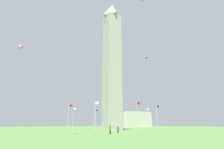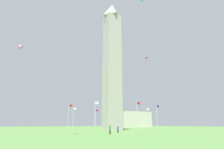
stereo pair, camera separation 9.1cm
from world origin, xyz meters
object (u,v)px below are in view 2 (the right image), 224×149
Objects in this scene: flagpole_s at (69,116)px; kite_pink_delta at (20,47)px; obelisk_monument at (112,61)px; flagpole_se at (73,117)px; flagpole_n at (147,117)px; flagpole_w at (137,115)px; person_green_shirt at (110,129)px; flagpole_ne at (123,118)px; person_blue_shirt at (118,129)px; flagpole_nw at (157,116)px; flagpole_sw at (95,115)px; kite_red_diamond at (146,58)px; flagpole_e at (96,118)px; distant_building at (128,119)px.

flagpole_s is 24.80m from kite_pink_delta.
flagpole_se is (-10.06, 10.12, -19.13)m from obelisk_monument.
flagpole_n is 1.00× the size of flagpole_w.
obelisk_monument reaches higher than person_green_shirt.
flagpole_ne is 44.68m from kite_pink_delta.
obelisk_monument is at bearing -6.76° from person_blue_shirt.
person_blue_shirt is at bearing -156.78° from flagpole_nw.
flagpole_se is at bearing 134.82° from obelisk_monument.
obelisk_monument is at bearing -4.82° from kite_pink_delta.
flagpole_s is 4.29× the size of person_green_shirt.
person_green_shirt is (-1.55, -11.80, -3.31)m from flagpole_sw.
flagpole_ne is 20.24m from flagpole_nw.
flagpole_se is 1.00× the size of flagpole_sw.
obelisk_monument is at bearing 128.77° from kite_red_diamond.
flagpole_se is 20.24m from flagpole_sw.
obelisk_monument is 29.66m from person_blue_shirt.
flagpole_se is at bearing 21.76° from kite_pink_delta.
kite_pink_delta reaches higher than flagpole_se.
kite_pink_delta is at bearing 162.29° from flagpole_nw.
flagpole_s is at bearing 11.44° from person_green_shirt.
flagpole_s is 4.61× the size of person_blue_shirt.
kite_pink_delta is at bearing -157.98° from flagpole_e.
kite_pink_delta is at bearing -169.01° from flagpole_ne.
obelisk_monument is 23.86m from flagpole_se.
flagpole_n is 51.42m from distant_building.
person_green_shirt is (-11.67, -7.61, -3.31)m from flagpole_w.
flagpole_n is 20.24m from flagpole_w.
flagpole_e is at bearing 157.50° from flagpole_ne.
flagpole_w is (10.12, -24.43, 0.00)m from flagpole_se.
flagpole_e is at bearing 89.75° from obelisk_monument.
kite_pink_delta reaches higher than flagpole_sw.
flagpole_nw is at bearing -112.50° from flagpole_n.
flagpole_ne is 1.00× the size of flagpole_nw.
distant_building is at bearing 65.85° from flagpole_n.
flagpole_e is 4.29× the size of person_green_shirt.
flagpole_sw is 72.94m from distant_building.
obelisk_monument is 6.12× the size of flagpole_n.
flagpole_ne is at bearing 90.00° from flagpole_nw.
person_green_shirt is (-21.79, -32.04, -3.31)m from flagpole_ne.
kite_pink_delta is at bearing 150.20° from flagpole_w.
flagpole_nw is at bearing -113.86° from distant_building.
obelisk_monument reaches higher than flagpole_ne.
flagpole_w reaches higher than person_blue_shirt.
flagpole_e is 1.00× the size of flagpole_nw.
flagpole_n is 20.24m from flagpole_e.
obelisk_monument reaches higher than distant_building.
flagpole_n is (14.37, 0.00, -19.13)m from obelisk_monument.
kite_red_diamond is at bearing -51.23° from obelisk_monument.
flagpole_e is 26.44m from flagpole_sw.
obelisk_monument is at bearing 45.18° from flagpole_sw.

